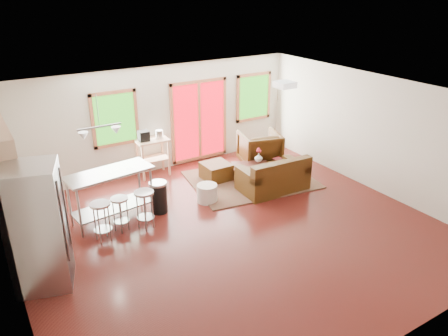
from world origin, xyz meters
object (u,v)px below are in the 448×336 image
rug (251,180)px  kitchen_cart (151,145)px  loveseat (274,178)px  coffee_table (251,167)px  island (111,187)px  ottoman (216,172)px  armchair (260,147)px  refrigerator (38,228)px

rug → kitchen_cart: 2.53m
loveseat → coffee_table: size_ratio=1.52×
rug → island: island is taller
ottoman → coffee_table: bearing=-27.0°
armchair → island: bearing=26.2°
ottoman → refrigerator: size_ratio=0.31×
ottoman → island: (-2.73, -0.57, 0.51)m
refrigerator → coffee_table: bearing=34.3°
island → refrigerator: bearing=-138.2°
ottoman → island: bearing=-168.3°
loveseat → coffee_table: (-0.07, 0.82, -0.01)m
island → kitchen_cart: bearing=46.1°
loveseat → kitchen_cart: kitchen_cart is taller
coffee_table → kitchen_cart: 2.44m
refrigerator → ottoman: bearing=41.4°
rug → armchair: 1.08m
island → loveseat: bearing=-10.0°
armchair → kitchen_cart: size_ratio=0.84×
ottoman → island: island is taller
refrigerator → island: size_ratio=1.17×
ottoman → island: 2.83m
ottoman → kitchen_cart: (-1.20, 1.03, 0.59)m
refrigerator → island: bearing=58.7°
loveseat → kitchen_cart: 3.03m
coffee_table → refrigerator: size_ratio=0.51×
rug → loveseat: loveseat is taller
refrigerator → kitchen_cart: bearing=60.9°
refrigerator → rug: bearing=33.5°
island → armchair: bearing=10.3°
loveseat → armchair: armchair is taller
ottoman → refrigerator: refrigerator is taller
armchair → ottoman: 1.45m
rug → refrigerator: 5.27m
refrigerator → island: refrigerator is taller
coffee_table → armchair: 0.89m
loveseat → ottoman: loveseat is taller
rug → loveseat: size_ratio=1.82×
kitchen_cart → refrigerator: bearing=-136.0°
rug → loveseat: (0.12, -0.72, 0.31)m
kitchen_cart → island: bearing=-133.9°
loveseat → armchair: (0.60, 1.38, 0.17)m
kitchen_cart → ottoman: bearing=-40.7°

